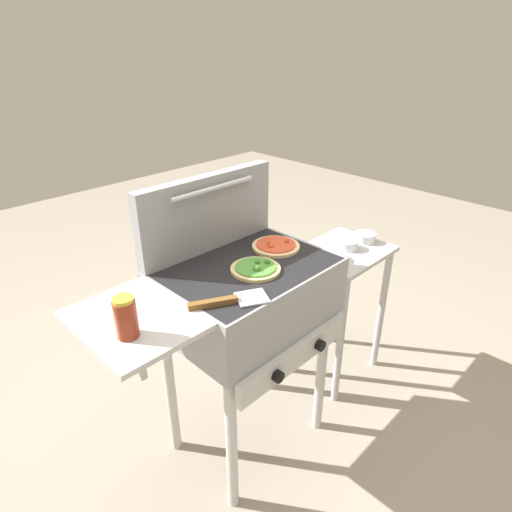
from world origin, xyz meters
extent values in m
plane|color=gray|center=(0.00, 0.00, 0.00)|extent=(8.00, 8.00, 0.00)
cube|color=gray|center=(0.00, 0.00, 0.78)|extent=(0.64, 0.48, 0.24)
cube|color=black|center=(0.00, 0.00, 0.90)|extent=(0.61, 0.46, 0.01)
cube|color=#BCBCBC|center=(-0.48, 0.00, 0.89)|extent=(0.32, 0.41, 0.02)
cube|color=#BCBCBC|center=(-0.48, 0.00, 0.78)|extent=(0.02, 0.02, 0.24)
cube|color=#BCBCBC|center=(0.00, -0.25, 0.61)|extent=(0.58, 0.02, 0.10)
cylinder|color=black|center=(-0.12, -0.28, 0.61)|extent=(0.04, 0.02, 0.04)
cylinder|color=black|center=(0.12, -0.28, 0.61)|extent=(0.04, 0.02, 0.04)
cylinder|color=#BCBCBC|center=(-0.27, -0.19, 0.33)|extent=(0.04, 0.04, 0.66)
cylinder|color=#BCBCBC|center=(0.27, -0.19, 0.33)|extent=(0.04, 0.04, 0.66)
cylinder|color=#BCBCBC|center=(-0.27, 0.19, 0.33)|extent=(0.04, 0.04, 0.66)
cylinder|color=#BCBCBC|center=(0.27, 0.19, 0.33)|extent=(0.04, 0.04, 0.66)
cube|color=gray|center=(0.00, 0.21, 1.05)|extent=(0.63, 0.06, 0.30)
cylinder|color=#B7B7BC|center=(0.00, 0.17, 1.16)|extent=(0.38, 0.02, 0.02)
cylinder|color=beige|center=(0.19, 0.02, 0.91)|extent=(0.19, 0.19, 0.01)
cylinder|color=#D14C2D|center=(0.19, 0.02, 0.92)|extent=(0.16, 0.16, 0.01)
sphere|color=#A74023|center=(0.16, 0.04, 0.92)|extent=(0.02, 0.02, 0.02)
sphere|color=#B34A28|center=(0.23, 0.00, 0.92)|extent=(0.02, 0.02, 0.02)
sphere|color=#EE5527|center=(0.15, 0.02, 0.92)|extent=(0.02, 0.02, 0.02)
cylinder|color=#E0C17F|center=(-0.01, -0.05, 0.91)|extent=(0.18, 0.18, 0.01)
cylinder|color=#4C8C38|center=(-0.01, -0.05, 0.92)|extent=(0.15, 0.15, 0.01)
sphere|color=#49862D|center=(-0.02, -0.08, 0.92)|extent=(0.03, 0.03, 0.03)
sphere|color=#4B8638|center=(0.02, -0.04, 0.92)|extent=(0.02, 0.02, 0.02)
sphere|color=#3E792D|center=(0.04, -0.07, 0.92)|extent=(0.02, 0.02, 0.02)
cylinder|color=maroon|center=(-0.54, -0.07, 0.96)|extent=(0.06, 0.06, 0.12)
cylinder|color=gold|center=(-0.54, -0.07, 1.02)|extent=(0.06, 0.06, 0.01)
cube|color=#B7BABF|center=(-0.15, -0.18, 0.90)|extent=(0.13, 0.13, 0.01)
cube|color=brown|center=(-0.27, -0.12, 0.91)|extent=(0.15, 0.09, 0.02)
cube|color=#B2B2B7|center=(0.66, 0.00, 0.73)|extent=(0.44, 0.36, 0.02)
cylinder|color=#B2B2B7|center=(0.47, -0.15, 0.36)|extent=(0.04, 0.04, 0.72)
cylinder|color=#B2B2B7|center=(0.85, -0.15, 0.36)|extent=(0.04, 0.04, 0.72)
cylinder|color=#B2B2B7|center=(0.47, 0.15, 0.36)|extent=(0.04, 0.04, 0.72)
cylinder|color=#B2B2B7|center=(0.85, 0.15, 0.36)|extent=(0.04, 0.04, 0.72)
cylinder|color=silver|center=(0.52, -0.01, 0.76)|extent=(0.12, 0.12, 0.04)
cylinder|color=maroon|center=(0.52, -0.01, 0.75)|extent=(0.10, 0.10, 0.02)
cylinder|color=silver|center=(0.81, -0.02, 0.76)|extent=(0.11, 0.11, 0.04)
cylinder|color=maroon|center=(0.81, -0.02, 0.75)|extent=(0.09, 0.09, 0.02)
cylinder|color=silver|center=(0.68, -0.01, 0.76)|extent=(0.10, 0.10, 0.04)
cylinder|color=beige|center=(0.68, -0.01, 0.75)|extent=(0.08, 0.08, 0.02)
camera|label=1|loc=(-0.99, -1.03, 1.66)|focal=30.42mm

